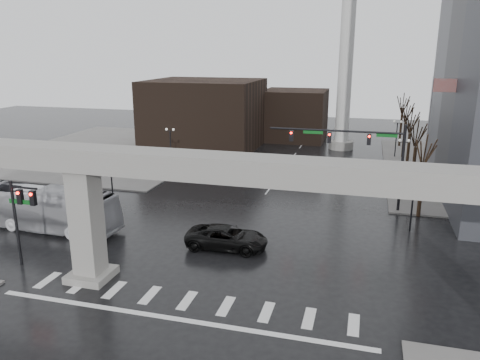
{
  "coord_description": "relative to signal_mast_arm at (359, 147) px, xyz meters",
  "views": [
    {
      "loc": [
        9.52,
        -23.98,
        14.31
      ],
      "look_at": [
        0.28,
        9.83,
        4.5
      ],
      "focal_mm": 35.0,
      "sensor_mm": 36.0,
      "label": 1
    }
  ],
  "objects": [
    {
      "name": "elevated_guideway",
      "position": [
        -7.73,
        -18.8,
        1.05
      ],
      "size": [
        48.0,
        2.6,
        8.7
      ],
      "color": "gray",
      "rests_on": "ground"
    },
    {
      "name": "pickup_truck",
      "position": [
        -8.91,
        -11.94,
        -4.98
      ],
      "size": [
        6.17,
        3.03,
        1.69
      ],
      "primitive_type": "imported",
      "rotation": [
        0.0,
        0.0,
        1.61
      ],
      "color": "black",
      "rests_on": "ground"
    },
    {
      "name": "sidewalk_nw",
      "position": [
        -34.99,
        17.2,
        -5.75
      ],
      "size": [
        28.0,
        36.0,
        0.15
      ],
      "primitive_type": "cube",
      "color": "slate",
      "rests_on": "ground"
    },
    {
      "name": "smokestack",
      "position": [
        -2.99,
        27.2,
        7.52
      ],
      "size": [
        3.6,
        3.6,
        30.0
      ],
      "color": "silver",
      "rests_on": "ground"
    },
    {
      "name": "lamp_left_2",
      "position": [
        -22.49,
        23.2,
        -2.36
      ],
      "size": [
        1.22,
        0.32,
        5.11
      ],
      "color": "black",
      "rests_on": "ground"
    },
    {
      "name": "signal_mast_arm",
      "position": [
        0.0,
        0.0,
        0.0
      ],
      "size": [
        12.12,
        0.43,
        8.0
      ],
      "color": "black",
      "rests_on": "ground"
    },
    {
      "name": "flagpole_assembly",
      "position": [
        6.3,
        3.2,
        1.7
      ],
      "size": [
        2.06,
        0.12,
        12.0
      ],
      "color": "silver",
      "rests_on": "ground"
    },
    {
      "name": "lamp_right_2",
      "position": [
        4.51,
        23.2,
        -2.36
      ],
      "size": [
        1.22,
        0.32,
        5.11
      ],
      "color": "black",
      "rests_on": "ground"
    },
    {
      "name": "building_far_mid",
      "position": [
        -10.99,
        33.2,
        -1.83
      ],
      "size": [
        10.0,
        10.0,
        8.0
      ],
      "primitive_type": "cube",
      "color": "black",
      "rests_on": "ground"
    },
    {
      "name": "tree_right_1",
      "position": [
        5.54,
        7.22,
        -2.98
      ],
      "size": [
        1.09,
        1.61,
        7.67
      ],
      "color": "black",
      "rests_on": "ground"
    },
    {
      "name": "lamp_right_1",
      "position": [
        4.51,
        9.2,
        -2.36
      ],
      "size": [
        1.22,
        0.32,
        5.11
      ],
      "color": "black",
      "rests_on": "ground"
    },
    {
      "name": "city_bus",
      "position": [
        -24.28,
        -12.13,
        -4.06
      ],
      "size": [
        12.82,
        3.67,
        3.53
      ],
      "primitive_type": "imported",
      "rotation": [
        0.0,
        0.0,
        1.52
      ],
      "color": "#B9B9BE",
      "rests_on": "ground"
    },
    {
      "name": "tree_right_3",
      "position": [
        5.54,
        23.22,
        -2.85
      ],
      "size": [
        1.11,
        1.66,
        8.02
      ],
      "color": "black",
      "rests_on": "ground"
    },
    {
      "name": "tree_right_2",
      "position": [
        5.54,
        15.22,
        -2.91
      ],
      "size": [
        1.1,
        1.63,
        7.85
      ],
      "color": "black",
      "rests_on": "ground"
    },
    {
      "name": "tree_right_4",
      "position": [
        5.54,
        31.22,
        -2.79
      ],
      "size": [
        1.12,
        1.69,
        8.19
      ],
      "color": "black",
      "rests_on": "ground"
    },
    {
      "name": "signal_left_pole",
      "position": [
        -21.24,
        -18.3,
        -1.76
      ],
      "size": [
        2.3,
        0.3,
        6.0
      ],
      "color": "black",
      "rests_on": "ground"
    },
    {
      "name": "lamp_left_0",
      "position": [
        -22.49,
        -4.8,
        -2.36
      ],
      "size": [
        1.22,
        0.32,
        5.11
      ],
      "color": "black",
      "rests_on": "ground"
    },
    {
      "name": "tree_right_0",
      "position": [
        5.54,
        -0.78,
        -3.04
      ],
      "size": [
        1.09,
        1.58,
        7.5
      ],
      "color": "black",
      "rests_on": "ground"
    },
    {
      "name": "lamp_left_1",
      "position": [
        -22.49,
        9.2,
        -2.36
      ],
      "size": [
        1.22,
        0.32,
        5.11
      ],
      "color": "black",
      "rests_on": "ground"
    },
    {
      "name": "ground",
      "position": [
        -8.99,
        -18.8,
        -5.83
      ],
      "size": [
        160.0,
        160.0,
        0.0
      ],
      "primitive_type": "plane",
      "color": "black",
      "rests_on": "ground"
    },
    {
      "name": "building_far_left",
      "position": [
        -22.99,
        23.2,
        -0.83
      ],
      "size": [
        16.0,
        14.0,
        10.0
      ],
      "primitive_type": "cube",
      "color": "black",
      "rests_on": "ground"
    },
    {
      "name": "lamp_right_0",
      "position": [
        4.51,
        -4.8,
        -2.36
      ],
      "size": [
        1.22,
        0.32,
        5.11
      ],
      "color": "black",
      "rests_on": "ground"
    }
  ]
}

